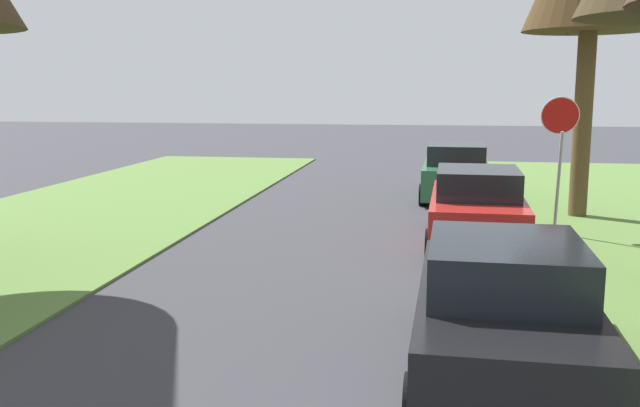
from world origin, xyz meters
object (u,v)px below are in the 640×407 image
at_px(stop_sign_far, 560,135).
at_px(parked_sedan_black, 502,312).
at_px(parked_sedan_red, 477,209).
at_px(parked_sedan_green, 456,173).

relative_size(stop_sign_far, parked_sedan_black, 0.66).
bearing_deg(stop_sign_far, parked_sedan_black, -103.20).
relative_size(stop_sign_far, parked_sedan_red, 0.66).
xyz_separation_m(parked_sedan_black, parked_sedan_red, (0.10, 6.74, 0.00)).
bearing_deg(parked_sedan_green, stop_sign_far, -68.71).
bearing_deg(parked_sedan_black, stop_sign_far, 76.80).
height_order(parked_sedan_black, parked_sedan_green, same).
bearing_deg(parked_sedan_red, stop_sign_far, 31.66).
bearing_deg(parked_sedan_black, parked_sedan_red, 89.16).
bearing_deg(parked_sedan_black, parked_sedan_green, 90.68).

